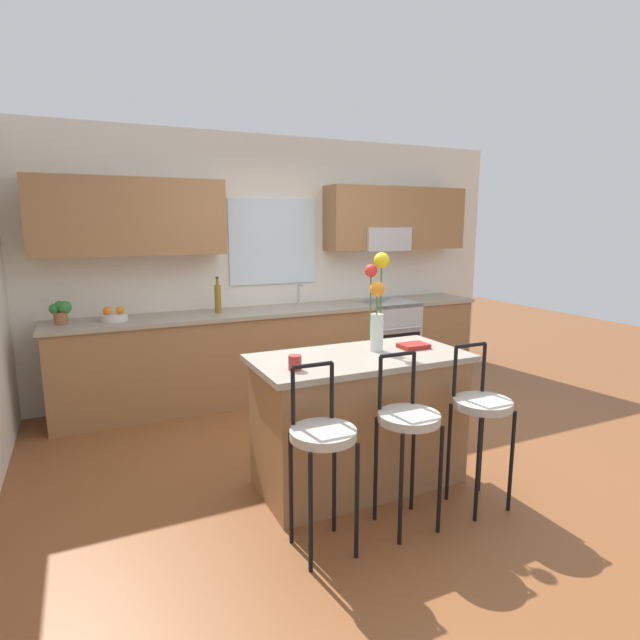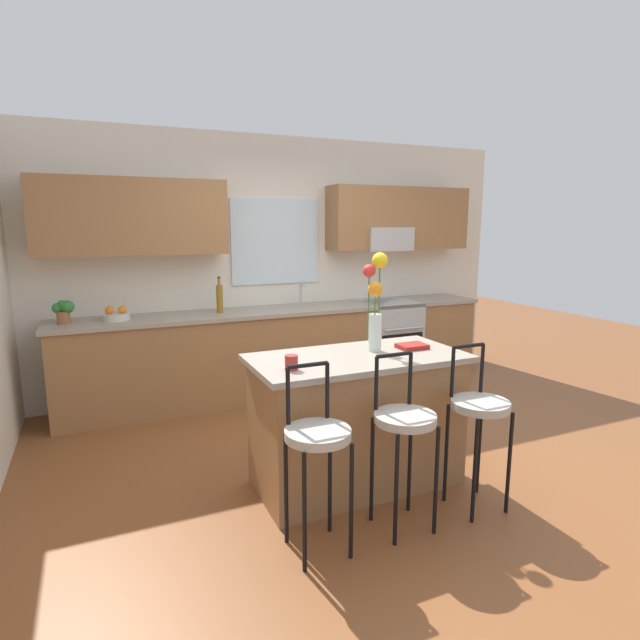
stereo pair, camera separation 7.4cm
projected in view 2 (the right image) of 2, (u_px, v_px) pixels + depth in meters
ground_plane at (362, 456)px, 3.98m from camera, size 14.00×14.00×0.00m
back_wall_assembly at (278, 250)px, 5.49m from camera, size 5.60×0.50×2.70m
counter_run at (286, 350)px, 5.42m from camera, size 4.56×0.64×0.92m
sink_faucet at (301, 292)px, 5.53m from camera, size 0.02×0.13×0.23m
oven_range at (388, 341)px, 5.90m from camera, size 0.60×0.64×0.92m
kitchen_island at (357, 420)px, 3.50m from camera, size 1.45×0.73×0.92m
bar_stool_near at (317, 442)px, 2.73m from camera, size 0.36×0.36×1.04m
bar_stool_middle at (404, 426)px, 2.95m from camera, size 0.36×0.36×1.04m
bar_stool_far at (479, 412)px, 3.17m from camera, size 0.36×0.36×1.04m
flower_vase at (375, 298)px, 3.47m from camera, size 0.16×0.15×0.68m
mug_ceramic at (291, 362)px, 3.07m from camera, size 0.08×0.08×0.09m
cookbook at (412, 346)px, 3.60m from camera, size 0.20×0.15×0.03m
fruit_bowl_oranges at (116, 315)px, 4.67m from camera, size 0.24×0.24×0.13m
bottle_olive_oil at (220, 298)px, 5.03m from camera, size 0.06×0.06×0.36m
potted_plant_small at (63, 310)px, 4.48m from camera, size 0.18×0.12×0.21m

